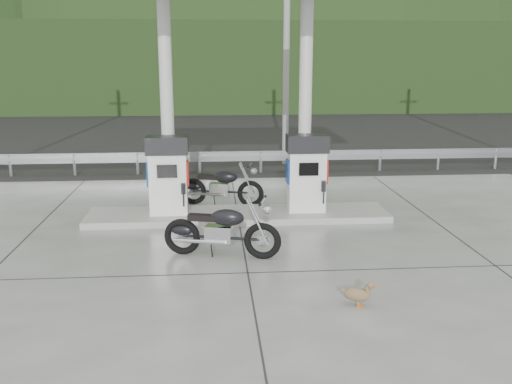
{
  "coord_description": "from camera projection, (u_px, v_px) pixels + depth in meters",
  "views": [
    {
      "loc": [
        -0.58,
        -10.36,
        3.7
      ],
      "look_at": [
        0.3,
        1.0,
        1.0
      ],
      "focal_mm": 40.0,
      "sensor_mm": 36.0,
      "label": 1
    }
  ],
  "objects": [
    {
      "name": "tree_band",
      "position": [
        219.0,
        67.0,
        39.36
      ],
      "size": [
        80.0,
        6.0,
        6.0
      ],
      "primitive_type": "cube",
      "color": "black",
      "rests_on": "ground"
    },
    {
      "name": "pump_island",
      "position": [
        238.0,
        215.0,
        13.36
      ],
      "size": [
        7.0,
        1.4,
        0.15
      ],
      "primitive_type": "cube",
      "color": "gray",
      "rests_on": "forecourt_apron"
    },
    {
      "name": "ground",
      "position": [
        244.0,
        255.0,
        10.95
      ],
      "size": [
        160.0,
        160.0,
        0.0
      ],
      "primitive_type": "plane",
      "color": "black",
      "rests_on": "ground"
    },
    {
      "name": "canopy_column_left",
      "position": [
        167.0,
        103.0,
        13.03
      ],
      "size": [
        0.3,
        0.3,
        5.0
      ],
      "primitive_type": "cylinder",
      "color": "silver",
      "rests_on": "pump_island"
    },
    {
      "name": "duck",
      "position": [
        357.0,
        295.0,
        8.62
      ],
      "size": [
        0.51,
        0.33,
        0.36
      ],
      "primitive_type": null,
      "rotation": [
        0.0,
        0.0,
        -0.42
      ],
      "color": "brown",
      "rests_on": "forecourt_apron"
    },
    {
      "name": "canopy_column_right",
      "position": [
        305.0,
        103.0,
        13.27
      ],
      "size": [
        0.3,
        0.3,
        5.0
      ],
      "primitive_type": "cylinder",
      "color": "silver",
      "rests_on": "pump_island"
    },
    {
      "name": "road",
      "position": [
        227.0,
        155.0,
        22.11
      ],
      "size": [
        60.0,
        7.0,
        0.01
      ],
      "primitive_type": "cube",
      "color": "black",
      "rests_on": "ground"
    },
    {
      "name": "guardrail",
      "position": [
        230.0,
        151.0,
        18.55
      ],
      "size": [
        26.0,
        0.16,
        1.42
      ],
      "primitive_type": null,
      "color": "gray",
      "rests_on": "ground"
    },
    {
      "name": "utility_pole_b",
      "position": [
        286.0,
        48.0,
        19.4
      ],
      "size": [
        0.22,
        0.22,
        8.0
      ],
      "primitive_type": "cylinder",
      "color": "gray",
      "rests_on": "ground"
    },
    {
      "name": "forested_hills",
      "position": [
        216.0,
        88.0,
        69.16
      ],
      "size": [
        100.0,
        40.0,
        140.0
      ],
      "primitive_type": null,
      "color": "black",
      "rests_on": "ground"
    },
    {
      "name": "gas_pump_left",
      "position": [
        168.0,
        175.0,
        13.01
      ],
      "size": [
        0.95,
        0.55,
        1.8
      ],
      "primitive_type": null,
      "color": "white",
      "rests_on": "pump_island"
    },
    {
      "name": "motorcycle_right",
      "position": [
        222.0,
        187.0,
        14.44
      ],
      "size": [
        2.12,
        1.14,
        0.96
      ],
      "primitive_type": null,
      "rotation": [
        0.0,
        0.0,
        -0.26
      ],
      "color": "black",
      "rests_on": "forecourt_apron"
    },
    {
      "name": "gas_pump_right",
      "position": [
        307.0,
        173.0,
        13.25
      ],
      "size": [
        0.95,
        0.55,
        1.8
      ],
      "primitive_type": null,
      "color": "white",
      "rests_on": "pump_island"
    },
    {
      "name": "motorcycle_left",
      "position": [
        222.0,
        231.0,
        10.71
      ],
      "size": [
        2.21,
        1.16,
        1.0
      ],
      "primitive_type": null,
      "rotation": [
        0.0,
        0.0,
        -0.25
      ],
      "color": "black",
      "rests_on": "forecourt_apron"
    },
    {
      "name": "forecourt_apron",
      "position": [
        244.0,
        254.0,
        10.95
      ],
      "size": [
        18.0,
        14.0,
        0.02
      ],
      "primitive_type": "cube",
      "color": "slate",
      "rests_on": "ground"
    }
  ]
}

